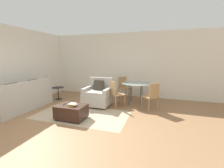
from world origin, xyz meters
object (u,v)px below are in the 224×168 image
at_px(couch, 22,100).
at_px(tv_remote_primary, 64,104).
at_px(armchair, 98,95).
at_px(ottoman, 71,111).
at_px(potted_plant, 47,93).
at_px(dining_table, 136,85).
at_px(dining_chair_far_left, 124,86).
at_px(side_table, 58,91).
at_px(dining_chair_near_right, 152,95).
at_px(book_stack, 72,105).
at_px(dining_chair_near_left, 115,92).

xyz_separation_m(couch, tv_remote_primary, (1.74, -0.16, 0.07)).
distance_m(armchair, ottoman, 1.38).
xyz_separation_m(tv_remote_primary, potted_plant, (-1.95, 1.57, -0.18)).
xyz_separation_m(armchair, dining_table, (1.24, 0.66, 0.30)).
height_order(couch, dining_chair_far_left, couch).
distance_m(tv_remote_primary, potted_plant, 2.51).
distance_m(side_table, dining_chair_far_left, 2.71).
bearing_deg(dining_chair_near_right, side_table, 177.28).
bearing_deg(ottoman, dining_chair_near_right, 33.79).
bearing_deg(dining_chair_far_left, book_stack, -106.75).
bearing_deg(book_stack, tv_remote_primary, 167.21).
distance_m(couch, dining_chair_far_left, 3.74).
distance_m(side_table, dining_chair_near_left, 2.51).
xyz_separation_m(side_table, dining_chair_near_right, (3.71, -0.18, 0.16)).
bearing_deg(ottoman, potted_plant, 143.91).
height_order(armchair, dining_table, armchair).
bearing_deg(side_table, dining_chair_far_left, 22.62).
bearing_deg(side_table, potted_plant, 177.80).
xyz_separation_m(armchair, ottoman, (-0.24, -1.35, -0.16)).
distance_m(ottoman, dining_chair_far_left, 2.77).
height_order(potted_plant, dining_chair_far_left, potted_plant).
bearing_deg(armchair, tv_remote_primary, -109.37).
bearing_deg(armchair, dining_chair_far_left, 63.42).
height_order(couch, dining_table, couch).
height_order(dining_chair_near_right, dining_chair_far_left, same).
height_order(couch, armchair, armchair).
bearing_deg(ottoman, armchair, 80.09).
bearing_deg(book_stack, dining_chair_near_right, 35.54).
bearing_deg(potted_plant, dining_chair_near_right, -2.65).
bearing_deg(book_stack, potted_plant, 143.99).
distance_m(dining_chair_near_right, dining_chair_far_left, 1.72).
xyz_separation_m(couch, potted_plant, (-0.21, 1.40, -0.11)).
bearing_deg(ottoman, couch, 174.58).
relative_size(potted_plant, side_table, 2.04).
bearing_deg(tv_remote_primary, dining_table, 49.25).
bearing_deg(armchair, book_stack, -96.84).
relative_size(dining_chair_near_left, dining_chair_far_left, 1.00).
bearing_deg(book_stack, side_table, 136.39).
xyz_separation_m(ottoman, dining_chair_near_left, (0.87, 1.39, 0.30)).
bearing_deg(dining_chair_near_left, dining_table, 45.00).
relative_size(dining_table, dining_chair_near_right, 1.20).
bearing_deg(couch, dining_chair_far_left, 40.45).
xyz_separation_m(book_stack, dining_chair_near_right, (2.01, 1.44, 0.08)).
distance_m(book_stack, dining_chair_near_left, 1.65).
relative_size(dining_chair_near_left, dining_chair_near_right, 1.00).
height_order(book_stack, side_table, side_table).
xyz_separation_m(ottoman, potted_plant, (-2.18, 1.59, 0.00)).
bearing_deg(ottoman, dining_table, 53.61).
distance_m(ottoman, potted_plant, 2.70).
bearing_deg(side_table, tv_remote_primary, -47.92).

